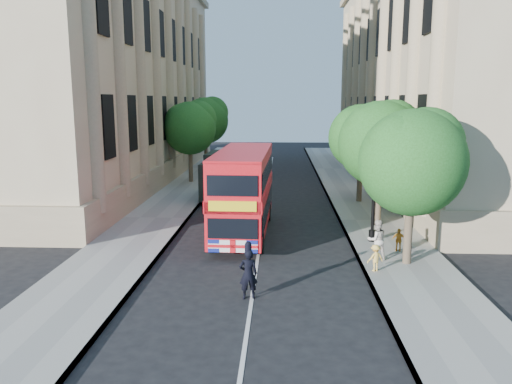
# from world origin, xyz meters

# --- Properties ---
(ground) EXTENTS (120.00, 120.00, 0.00)m
(ground) POSITION_xyz_m (0.00, 0.00, 0.00)
(ground) COLOR black
(ground) RESTS_ON ground
(pavement_right) EXTENTS (3.50, 80.00, 0.12)m
(pavement_right) POSITION_xyz_m (5.75, 10.00, 0.06)
(pavement_right) COLOR gray
(pavement_right) RESTS_ON ground
(pavement_left) EXTENTS (3.50, 80.00, 0.12)m
(pavement_left) POSITION_xyz_m (-5.75, 10.00, 0.06)
(pavement_left) COLOR gray
(pavement_left) RESTS_ON ground
(building_right) EXTENTS (12.00, 38.00, 18.00)m
(building_right) POSITION_xyz_m (13.80, 24.00, 9.00)
(building_right) COLOR tan
(building_right) RESTS_ON ground
(building_left) EXTENTS (12.00, 38.00, 18.00)m
(building_left) POSITION_xyz_m (-13.80, 24.00, 9.00)
(building_left) COLOR tan
(building_left) RESTS_ON ground
(tree_right_near) EXTENTS (4.00, 4.00, 6.08)m
(tree_right_near) POSITION_xyz_m (5.84, 3.03, 4.25)
(tree_right_near) COLOR #473828
(tree_right_near) RESTS_ON ground
(tree_right_mid) EXTENTS (4.20, 4.20, 6.37)m
(tree_right_mid) POSITION_xyz_m (5.84, 9.03, 4.45)
(tree_right_mid) COLOR #473828
(tree_right_mid) RESTS_ON ground
(tree_right_far) EXTENTS (4.00, 4.00, 6.15)m
(tree_right_far) POSITION_xyz_m (5.84, 15.03, 4.31)
(tree_right_far) COLOR #473828
(tree_right_far) RESTS_ON ground
(tree_left_far) EXTENTS (4.00, 4.00, 6.30)m
(tree_left_far) POSITION_xyz_m (-5.96, 22.03, 4.44)
(tree_left_far) COLOR #473828
(tree_left_far) RESTS_ON ground
(tree_left_back) EXTENTS (4.20, 4.20, 6.65)m
(tree_left_back) POSITION_xyz_m (-5.96, 30.03, 4.71)
(tree_left_back) COLOR #473828
(tree_left_back) RESTS_ON ground
(lamp_post) EXTENTS (0.32, 0.32, 5.16)m
(lamp_post) POSITION_xyz_m (5.00, 6.00, 2.51)
(lamp_post) COLOR black
(lamp_post) RESTS_ON pavement_right
(double_decker_bus) EXTENTS (2.52, 8.60, 3.94)m
(double_decker_bus) POSITION_xyz_m (-0.83, 7.30, 2.18)
(double_decker_bus) COLOR red
(double_decker_bus) RESTS_ON ground
(box_van) EXTENTS (2.37, 5.29, 2.97)m
(box_van) POSITION_xyz_m (-2.79, 15.75, 1.45)
(box_van) COLOR black
(box_van) RESTS_ON ground
(police_constable) EXTENTS (0.67, 0.50, 1.65)m
(police_constable) POSITION_xyz_m (-0.11, -0.52, 0.83)
(police_constable) COLOR black
(police_constable) RESTS_ON ground
(woman_pedestrian) EXTENTS (0.90, 0.77, 1.61)m
(woman_pedestrian) POSITION_xyz_m (4.69, 3.37, 0.92)
(woman_pedestrian) COLOR beige
(woman_pedestrian) RESTS_ON pavement_right
(child_a) EXTENTS (0.60, 0.32, 0.97)m
(child_a) POSITION_xyz_m (5.84, 4.53, 0.60)
(child_a) COLOR orange
(child_a) RESTS_ON pavement_right
(child_b) EXTENTS (0.74, 0.59, 1.00)m
(child_b) POSITION_xyz_m (4.40, 2.02, 0.62)
(child_b) COLOR #F5C253
(child_b) RESTS_ON pavement_right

